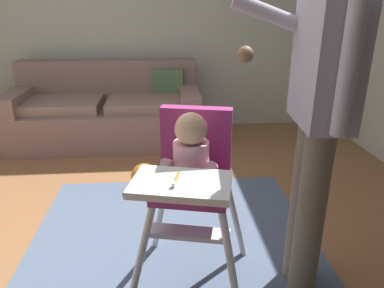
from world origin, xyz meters
The scene contains 7 objects.
ground centered at (0.00, 0.00, -0.05)m, with size 6.29×6.43×0.10m, color #8E5D3B.
wall_far centered at (0.00, 2.45, 1.39)m, with size 5.49×0.06×2.78m, color #B9BCAC.
area_rug centered at (0.27, -0.27, 0.00)m, with size 1.83×2.28×0.01m, color #4E5C75.
couch centered at (-0.38, 1.93, 0.33)m, with size 1.98×0.86×0.86m.
high_chair centered at (0.36, -0.36, 0.68)m, with size 0.72×0.81×0.98m.
adult_standing centered at (0.93, -0.42, 0.96)m, with size 0.51×0.53×1.69m.
toy_ball_second centered at (0.05, 0.75, 0.11)m, with size 0.22×0.22×0.22m, color orange.
Camera 1 is at (0.23, -1.94, 1.43)m, focal length 33.72 mm.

